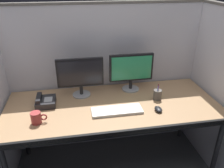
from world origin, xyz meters
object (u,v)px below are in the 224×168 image
at_px(monitor_left, 80,75).
at_px(monitor_right, 131,70).
at_px(desk, 113,110).
at_px(computer_mouse, 158,109).
at_px(coffee_mug, 36,118).
at_px(keyboard_main, 117,111).
at_px(desk_phone, 45,102).
at_px(pen_cup, 157,95).

relative_size(monitor_left, monitor_right, 1.00).
distance_m(desk, monitor_left, 0.44).
distance_m(computer_mouse, coffee_mug, 1.00).
xyz_separation_m(monitor_left, keyboard_main, (0.28, -0.35, -0.20)).
xyz_separation_m(computer_mouse, desk_phone, (-0.96, 0.27, 0.02)).
distance_m(monitor_right, coffee_mug, 0.98).
relative_size(desk, pen_cup, 12.63).
xyz_separation_m(computer_mouse, coffee_mug, (-1.00, 0.00, 0.03)).
distance_m(desk_phone, pen_cup, 1.02).
bearing_deg(monitor_left, computer_mouse, -32.16).
xyz_separation_m(monitor_left, coffee_mug, (-0.37, -0.39, -0.17)).
xyz_separation_m(monitor_right, coffee_mug, (-0.86, -0.43, -0.17)).
bearing_deg(desk_phone, computer_mouse, -15.91).
relative_size(computer_mouse, desk_phone, 0.51).
relative_size(monitor_right, computer_mouse, 4.48).
bearing_deg(pen_cup, coffee_mug, -169.76).
xyz_separation_m(desk, computer_mouse, (0.36, -0.16, 0.07)).
bearing_deg(computer_mouse, coffee_mug, 179.88).
xyz_separation_m(desk, monitor_left, (-0.27, 0.23, 0.27)).
bearing_deg(desk_phone, monitor_right, 10.79).
bearing_deg(coffee_mug, keyboard_main, 4.22).
bearing_deg(desk, monitor_left, 138.76).
bearing_deg(computer_mouse, monitor_left, 147.84).
distance_m(computer_mouse, desk_phone, 1.00).
bearing_deg(monitor_right, computer_mouse, -72.56).
distance_m(keyboard_main, desk_phone, 0.65).
xyz_separation_m(monitor_right, pen_cup, (0.20, -0.24, -0.17)).
distance_m(desk, computer_mouse, 0.40).
relative_size(monitor_left, coffee_mug, 3.41).
xyz_separation_m(desk, coffee_mug, (-0.64, -0.16, 0.10)).
height_order(computer_mouse, coffee_mug, coffee_mug).
xyz_separation_m(desk, keyboard_main, (0.01, -0.11, 0.06)).
relative_size(computer_mouse, pen_cup, 0.64).
bearing_deg(monitor_left, coffee_mug, -133.18).
relative_size(monitor_right, keyboard_main, 1.00).
height_order(monitor_left, pen_cup, monitor_left).
height_order(desk, monitor_right, monitor_right).
bearing_deg(keyboard_main, monitor_right, 60.51).
height_order(keyboard_main, desk_phone, desk_phone).
bearing_deg(desk_phone, pen_cup, -4.46).
bearing_deg(monitor_right, coffee_mug, -153.65).
bearing_deg(coffee_mug, desk_phone, 81.51).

